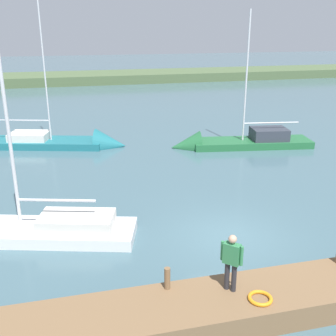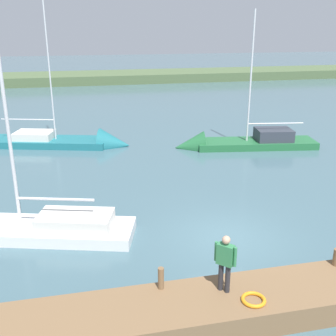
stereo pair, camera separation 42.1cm
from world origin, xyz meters
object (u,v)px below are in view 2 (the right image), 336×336
Objects in this scene: mooring_post_near at (161,278)px; sailboat_near_dock at (236,145)px; life_ring_buoy at (254,300)px; person_on_dock at (225,260)px; sailboat_far_right at (16,232)px; sailboat_behind_pier at (71,143)px.

sailboat_near_dock reaches higher than mooring_post_near.
life_ring_buoy is 0.07× the size of sailboat_near_dock.
life_ring_buoy is at bearing 89.61° from person_on_dock.
sailboat_far_right reaches higher than person_on_dock.
sailboat_near_dock is 5.65× the size of person_on_dock.
mooring_post_near is 7.20m from sailboat_far_right.
person_on_dock is at bearing -61.21° from sailboat_behind_pier.
sailboat_far_right reaches higher than life_ring_buoy.
sailboat_far_right is (6.83, -6.57, -0.65)m from life_ring_buoy.
person_on_dock reaches higher than mooring_post_near.
person_on_dock is (-1.66, 0.46, 0.64)m from mooring_post_near.
mooring_post_near is 0.06× the size of sailboat_behind_pier.
sailboat_near_dock is at bearing -157.70° from person_on_dock.
mooring_post_near is at bearing -25.45° from life_ring_buoy.
person_on_dock is at bearing 164.37° from mooring_post_near.
life_ring_buoy is 16.95m from sailboat_near_dock.
sailboat_behind_pier is at bearing -122.13° from person_on_dock.
mooring_post_near is 16.90m from sailboat_near_dock.
sailboat_behind_pier reaches higher than life_ring_buoy.
sailboat_far_right is 15.67m from sailboat_near_dock.
sailboat_far_right is at bearing 45.29° from sailboat_near_dock.
sailboat_behind_pier reaches higher than sailboat_far_right.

